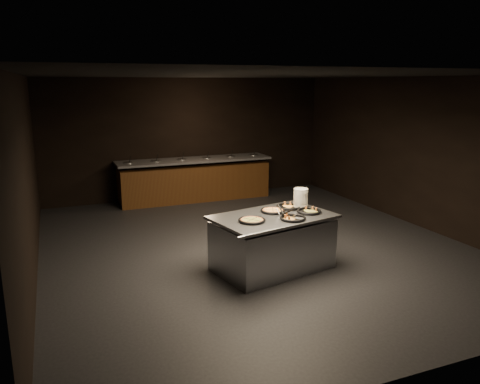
{
  "coord_description": "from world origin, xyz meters",
  "views": [
    {
      "loc": [
        -3.13,
        -7.11,
        2.78
      ],
      "look_at": [
        -0.14,
        0.3,
        0.91
      ],
      "focal_mm": 35.0,
      "sensor_mm": 36.0,
      "label": 1
    }
  ],
  "objects_px": {
    "pan_veggie_whole": "(252,220)",
    "pan_cheese_whole": "(273,211)",
    "serving_counter": "(273,243)",
    "plate_stack": "(301,198)"
  },
  "relations": [
    {
      "from": "pan_veggie_whole",
      "to": "pan_cheese_whole",
      "type": "bearing_deg",
      "value": 34.96
    },
    {
      "from": "pan_cheese_whole",
      "to": "serving_counter",
      "type": "bearing_deg",
      "value": -114.66
    },
    {
      "from": "serving_counter",
      "to": "plate_stack",
      "type": "bearing_deg",
      "value": 11.51
    },
    {
      "from": "pan_cheese_whole",
      "to": "plate_stack",
      "type": "bearing_deg",
      "value": 8.23
    },
    {
      "from": "pan_veggie_whole",
      "to": "pan_cheese_whole",
      "type": "height_order",
      "value": "same"
    },
    {
      "from": "plate_stack",
      "to": "pan_veggie_whole",
      "type": "relative_size",
      "value": 0.77
    },
    {
      "from": "plate_stack",
      "to": "pan_veggie_whole",
      "type": "height_order",
      "value": "plate_stack"
    },
    {
      "from": "plate_stack",
      "to": "pan_veggie_whole",
      "type": "bearing_deg",
      "value": -157.41
    },
    {
      "from": "serving_counter",
      "to": "pan_cheese_whole",
      "type": "relative_size",
      "value": 5.12
    },
    {
      "from": "plate_stack",
      "to": "pan_cheese_whole",
      "type": "relative_size",
      "value": 0.79
    }
  ]
}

